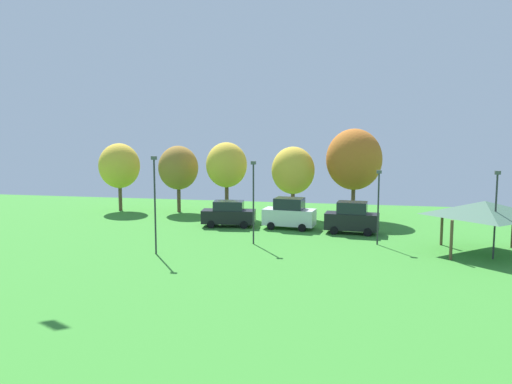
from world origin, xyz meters
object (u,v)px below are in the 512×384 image
park_pavilion (485,209)px  light_post_0 (496,209)px  treeline_tree_4 (354,159)px  light_post_3 (155,200)px  parked_car_leftmost (229,214)px  treeline_tree_0 (119,166)px  parked_car_second_from_left (289,214)px  light_post_1 (378,202)px  parked_car_third_from_left (352,218)px  light_post_2 (253,197)px  treeline_tree_3 (293,171)px  treeline_tree_2 (227,165)px  treeline_tree_1 (178,168)px

park_pavilion → light_post_0: 1.59m
light_post_0 → treeline_tree_4: 16.50m
light_post_3 → parked_car_leftmost: bearing=77.3°
light_post_0 → treeline_tree_0: treeline_tree_0 is taller
parked_car_second_from_left → light_post_1: bearing=-27.7°
light_post_3 → parked_car_second_from_left: bearing=54.7°
parked_car_second_from_left → parked_car_third_from_left: (5.22, -1.03, -0.02)m
light_post_0 → light_post_3: size_ratio=0.87×
light_post_1 → light_post_2: 9.04m
parked_car_third_from_left → light_post_3: size_ratio=0.66×
treeline_tree_0 → parked_car_third_from_left: bearing=-17.4°
park_pavilion → treeline_tree_3: treeline_tree_3 is taller
light_post_1 → parked_car_leftmost: bearing=159.0°
light_post_1 → light_post_3: bearing=-158.3°
treeline_tree_0 → treeline_tree_3: treeline_tree_0 is taller
park_pavilion → light_post_3: 22.17m
treeline_tree_3 → treeline_tree_4: (5.54, 0.42, 1.07)m
parked_car_second_from_left → treeline_tree_2: treeline_tree_2 is taller
treeline_tree_3 → parked_car_second_from_left: bearing=-85.9°
treeline_tree_0 → treeline_tree_4: treeline_tree_4 is taller
parked_car_second_from_left → treeline_tree_2: 9.14m
park_pavilion → treeline_tree_4: bearing=126.9°
parked_car_third_from_left → treeline_tree_3: (-5.60, 6.27, 3.22)m
treeline_tree_4 → light_post_3: bearing=-127.9°
treeline_tree_3 → treeline_tree_4: treeline_tree_4 is taller
light_post_0 → treeline_tree_1: bearing=151.5°
treeline_tree_1 → treeline_tree_3: 11.73m
treeline_tree_3 → parked_car_leftmost: bearing=-132.1°
light_post_1 → treeline_tree_1: (-19.17, 11.43, 1.32)m
treeline_tree_3 → treeline_tree_2: bearing=-178.3°
parked_car_leftmost → treeline_tree_1: treeline_tree_1 is taller
light_post_2 → treeline_tree_1: size_ratio=0.92×
light_post_2 → treeline_tree_1: treeline_tree_1 is taller
treeline_tree_1 → treeline_tree_2: treeline_tree_2 is taller
parked_car_leftmost → light_post_0: 21.21m
light_post_1 → light_post_2: light_post_2 is taller
parked_car_third_from_left → treeline_tree_3: treeline_tree_3 is taller
parked_car_leftmost → treeline_tree_0: treeline_tree_0 is taller
parked_car_leftmost → parked_car_second_from_left: parked_car_second_from_left is taller
light_post_2 → treeline_tree_2: size_ratio=0.86×
light_post_1 → light_post_3: size_ratio=0.82×
parked_car_third_from_left → light_post_2: bearing=-138.2°
park_pavilion → parked_car_leftmost: bearing=162.3°
light_post_3 → treeline_tree_3: 17.54m
light_post_3 → treeline_tree_2: size_ratio=0.94×
parked_car_leftmost → light_post_2: light_post_2 is taller
light_post_2 → treeline_tree_3: treeline_tree_3 is taller
treeline_tree_0 → light_post_0: bearing=-23.4°
parked_car_leftmost → parked_car_second_from_left: bearing=-5.3°
light_post_1 → treeline_tree_1: size_ratio=0.82×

